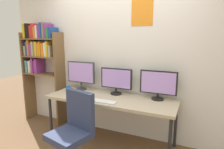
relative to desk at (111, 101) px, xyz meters
The scene contains 10 objects.
wall_back 0.74m from the desk, 89.94° to the left, with size 4.37×0.11×2.60m.
desk is the anchor object (origin of this frame).
bookshelf 1.71m from the desk, behind, with size 0.83×0.28×1.90m.
office_chair 0.82m from the desk, 102.47° to the right, with size 0.53×0.53×0.99m.
monitor_left 0.77m from the desk, 162.25° to the left, with size 0.53×0.18×0.49m.
monitor_center 0.36m from the desk, 90.00° to the left, with size 0.52×0.18×0.42m.
monitor_right 0.75m from the desk, 17.75° to the left, with size 0.54×0.18×0.43m.
keyboard_main 0.24m from the desk, 90.00° to the right, with size 0.36×0.13×0.02m, color silver.
computer_mouse 0.46m from the desk, 154.88° to the right, with size 0.06×0.10×0.03m, color #38383D.
coffee_mug 0.82m from the desk, behind, with size 0.11×0.08×0.09m.
Camera 1 is at (1.19, -1.95, 1.65)m, focal length 31.10 mm.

